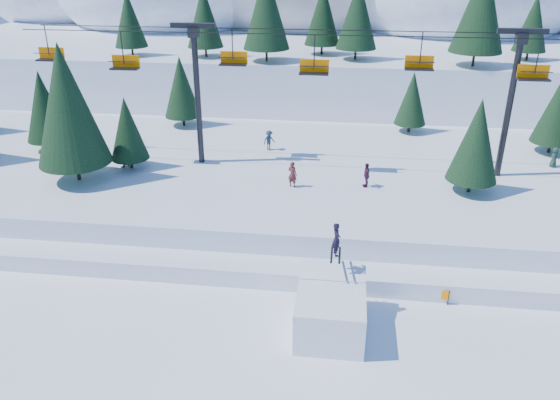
# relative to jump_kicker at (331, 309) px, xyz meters

# --- Properties ---
(ground) EXTENTS (160.00, 160.00, 0.00)m
(ground) POSITION_rel_jump_kicker_xyz_m (-1.66, -1.99, -1.25)
(ground) COLOR white
(ground) RESTS_ON ground
(mid_shelf) EXTENTS (70.00, 22.00, 2.50)m
(mid_shelf) POSITION_rel_jump_kicker_xyz_m (-1.66, 16.01, -0.00)
(mid_shelf) COLOR white
(mid_shelf) RESTS_ON ground
(berm) EXTENTS (70.00, 6.00, 1.10)m
(berm) POSITION_rel_jump_kicker_xyz_m (-1.66, 6.01, -0.70)
(berm) COLOR white
(berm) RESTS_ON ground
(mountain_ridge) EXTENTS (119.00, 60.32, 26.46)m
(mountain_ridge) POSITION_rel_jump_kicker_xyz_m (-6.74, 71.36, 8.39)
(mountain_ridge) COLOR white
(mountain_ridge) RESTS_ON ground
(jump_kicker) EXTENTS (3.35, 4.57, 5.30)m
(jump_kicker) POSITION_rel_jump_kicker_xyz_m (0.00, 0.00, 0.00)
(jump_kicker) COLOR white
(jump_kicker) RESTS_ON ground
(chairlift) EXTENTS (46.71, 3.21, 10.28)m
(chairlift) POSITION_rel_jump_kicker_xyz_m (-1.21, 16.06, 8.07)
(chairlift) COLOR black
(chairlift) RESTS_ON mid_shelf
(conifer_stand) EXTENTS (63.82, 18.10, 9.58)m
(conifer_stand) POSITION_rel_jump_kicker_xyz_m (1.18, 16.41, 5.66)
(conifer_stand) COLOR black
(conifer_stand) RESTS_ON mid_shelf
(distant_skiers) EXTENTS (33.02, 8.19, 1.84)m
(distant_skiers) POSITION_rel_jump_kicker_xyz_m (-3.73, 15.57, 2.10)
(distant_skiers) COLOR #1F372E
(distant_skiers) RESTS_ON mid_shelf
(banner_near) EXTENTS (2.68, 1.06, 0.90)m
(banner_near) POSITION_rel_jump_kicker_xyz_m (4.92, 3.39, -0.71)
(banner_near) COLOR black
(banner_near) RESTS_ON ground
(banner_far) EXTENTS (2.86, 0.15, 0.90)m
(banner_far) POSITION_rel_jump_kicker_xyz_m (6.21, 4.08, -0.71)
(banner_far) COLOR black
(banner_far) RESTS_ON ground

